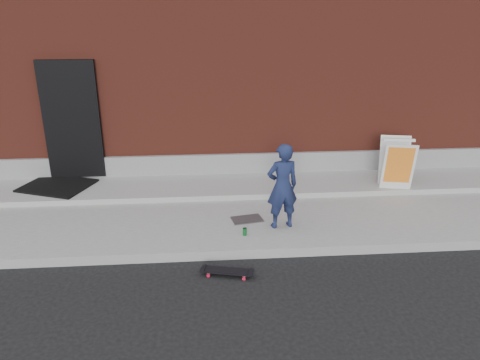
{
  "coord_description": "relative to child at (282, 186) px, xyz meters",
  "views": [
    {
      "loc": [
        -0.1,
        -5.91,
        3.54
      ],
      "look_at": [
        0.42,
        0.8,
        0.93
      ],
      "focal_mm": 35.0,
      "sensor_mm": 36.0,
      "label": 1
    }
  ],
  "objects": [
    {
      "name": "apron",
      "position": [
        -1.07,
        1.68,
        -0.64
      ],
      "size": [
        20.0,
        1.2,
        0.1
      ],
      "primitive_type": "cube",
      "color": "#979791",
      "rests_on": "sidewalk"
    },
    {
      "name": "utility_plate",
      "position": [
        -0.52,
        0.27,
        -0.68
      ],
      "size": [
        0.54,
        0.41,
        0.01
      ],
      "primitive_type": "cube",
      "rotation": [
        0.0,
        0.0,
        0.2
      ],
      "color": "#525357",
      "rests_on": "sidewalk"
    },
    {
      "name": "pizza_sign",
      "position": [
        2.34,
        1.26,
        -0.12
      ],
      "size": [
        0.68,
        0.76,
        0.93
      ],
      "color": "silver",
      "rests_on": "apron"
    },
    {
      "name": "sidewalk",
      "position": [
        -1.07,
        0.78,
        -0.76
      ],
      "size": [
        20.0,
        3.0,
        0.15
      ],
      "primitive_type": "cube",
      "color": "gray",
      "rests_on": "ground"
    },
    {
      "name": "skateboard",
      "position": [
        -0.92,
        -1.13,
        -0.77
      ],
      "size": [
        0.73,
        0.34,
        0.08
      ],
      "color": "red",
      "rests_on": "ground"
    },
    {
      "name": "soda_can",
      "position": [
        -0.6,
        -0.26,
        -0.63
      ],
      "size": [
        0.08,
        0.08,
        0.12
      ],
      "primitive_type": "cylinder",
      "rotation": [
        0.0,
        0.0,
        -0.25
      ],
      "color": "#197D35",
      "rests_on": "sidewalk"
    },
    {
      "name": "child",
      "position": [
        0.0,
        0.0,
        0.0
      ],
      "size": [
        0.55,
        0.42,
        1.38
      ],
      "primitive_type": "imported",
      "rotation": [
        0.0,
        0.0,
        3.32
      ],
      "color": "#182043",
      "rests_on": "sidewalk"
    },
    {
      "name": "building",
      "position": [
        -1.07,
        6.27,
        1.66
      ],
      "size": [
        20.0,
        8.1,
        5.0
      ],
      "color": "maroon",
      "rests_on": "ground"
    },
    {
      "name": "ground",
      "position": [
        -1.07,
        -0.72,
        -0.84
      ],
      "size": [
        80.0,
        80.0,
        0.0
      ],
      "primitive_type": "plane",
      "color": "black",
      "rests_on": "ground"
    },
    {
      "name": "doormat",
      "position": [
        -3.97,
        1.77,
        -0.57
      ],
      "size": [
        1.46,
        1.33,
        0.03
      ],
      "primitive_type": "cube",
      "rotation": [
        0.0,
        0.0,
        -0.37
      ],
      "color": "black",
      "rests_on": "apron"
    }
  ]
}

